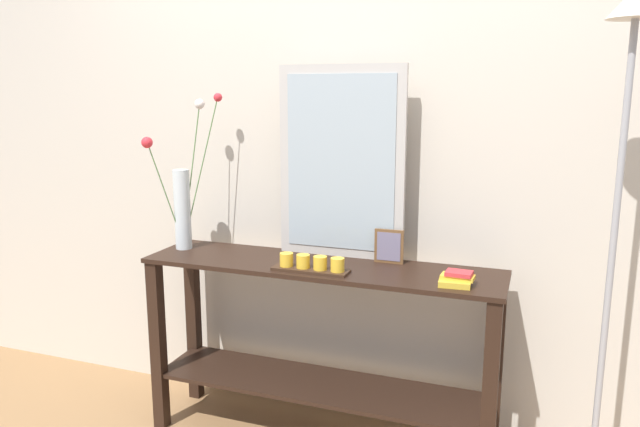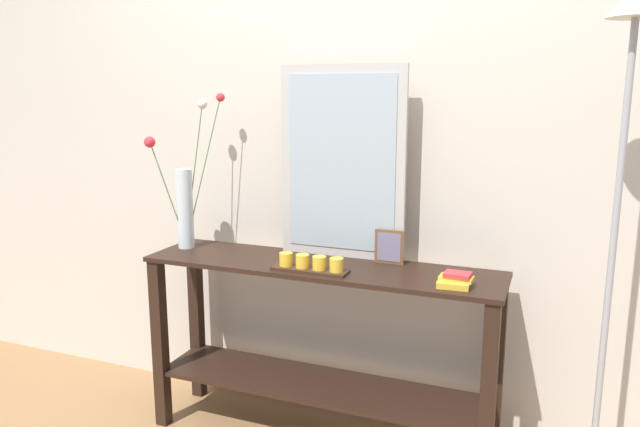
{
  "view_description": "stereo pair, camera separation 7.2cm",
  "coord_description": "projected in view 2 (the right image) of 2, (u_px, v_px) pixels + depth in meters",
  "views": [
    {
      "loc": [
        0.85,
        -2.32,
        1.53
      ],
      "look_at": [
        0.0,
        0.0,
        1.04
      ],
      "focal_mm": 33.92,
      "sensor_mm": 36.0,
      "label": 1
    },
    {
      "loc": [
        0.92,
        -2.29,
        1.53
      ],
      "look_at": [
        0.0,
        0.0,
        1.04
      ],
      "focal_mm": 33.92,
      "sensor_mm": 36.0,
      "label": 2
    }
  ],
  "objects": [
    {
      "name": "mirror_leaning",
      "position": [
        342.0,
        163.0,
        2.61
      ],
      "size": [
        0.56,
        0.03,
        0.83
      ],
      "color": "#B7B2AD",
      "rests_on": "console_table"
    },
    {
      "name": "picture_frame_small",
      "position": [
        389.0,
        247.0,
        2.56
      ],
      "size": [
        0.13,
        0.01,
        0.15
      ],
      "color": "brown",
      "rests_on": "console_table"
    },
    {
      "name": "console_table",
      "position": [
        320.0,
        331.0,
        2.62
      ],
      "size": [
        1.54,
        0.38,
        0.82
      ],
      "color": "black",
      "rests_on": "ground"
    },
    {
      "name": "wall_back",
      "position": [
        345.0,
        133.0,
        2.74
      ],
      "size": [
        6.4,
        0.08,
        2.7
      ],
      "primitive_type": "cube",
      "color": "beige",
      "rests_on": "ground"
    },
    {
      "name": "floor_lamp",
      "position": [
        620.0,
        178.0,
        1.99
      ],
      "size": [
        0.24,
        0.24,
        1.86
      ],
      "color": "#9E9EA3",
      "rests_on": "ground"
    },
    {
      "name": "book_stack",
      "position": [
        455.0,
        280.0,
        2.26
      ],
      "size": [
        0.13,
        0.1,
        0.05
      ],
      "color": "gold",
      "rests_on": "console_table"
    },
    {
      "name": "tall_vase_left",
      "position": [
        185.0,
        198.0,
        2.8
      ],
      "size": [
        0.28,
        0.27,
        0.71
      ],
      "color": "silver",
      "rests_on": "console_table"
    },
    {
      "name": "candle_tray",
      "position": [
        311.0,
        265.0,
        2.46
      ],
      "size": [
        0.32,
        0.09,
        0.07
      ],
      "color": "#382316",
      "rests_on": "console_table"
    }
  ]
}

